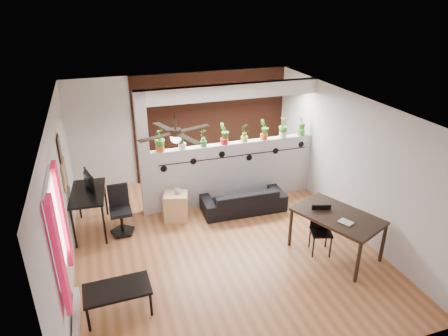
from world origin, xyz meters
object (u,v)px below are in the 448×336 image
at_px(potted_plant_0, 159,140).
at_px(potted_plant_2, 203,137).
at_px(potted_plant_3, 224,133).
at_px(sofa, 243,200).
at_px(potted_plant_1, 182,138).
at_px(coffee_table, 117,291).
at_px(cup, 178,191).
at_px(folding_chair, 321,225).
at_px(ceiling_fan, 176,134).
at_px(potted_plant_6, 283,127).
at_px(potted_plant_7, 302,125).
at_px(dining_table, 337,219).
at_px(computer_desk, 88,196).
at_px(cube_shelf, 176,206).
at_px(potted_plant_5, 264,129).
at_px(office_chair, 121,213).
at_px(potted_plant_4, 245,132).

bearing_deg(potted_plant_0, potted_plant_2, -0.00).
bearing_deg(potted_plant_3, sofa, -65.23).
xyz_separation_m(potted_plant_1, potted_plant_2, (0.45, 0.00, -0.03)).
bearing_deg(potted_plant_0, coffee_table, -113.04).
bearing_deg(potted_plant_3, cup, -158.96).
relative_size(potted_plant_0, folding_chair, 0.53).
bearing_deg(ceiling_fan, potted_plant_6, 33.41).
bearing_deg(potted_plant_7, dining_table, -102.84).
bearing_deg(computer_desk, sofa, -3.70).
distance_m(ceiling_fan, potted_plant_1, 2.00).
relative_size(potted_plant_3, cube_shelf, 0.81).
relative_size(potted_plant_6, potted_plant_7, 1.01).
bearing_deg(ceiling_fan, potted_plant_0, 89.36).
distance_m(potted_plant_5, potted_plant_6, 0.45).
bearing_deg(coffee_table, sofa, 38.47).
xyz_separation_m(computer_desk, dining_table, (4.07, -2.12, -0.06)).
bearing_deg(ceiling_fan, potted_plant_1, 75.32).
relative_size(ceiling_fan, cube_shelf, 2.07).
bearing_deg(computer_desk, ceiling_fan, -45.20).
relative_size(ceiling_fan, sofa, 0.71).
xyz_separation_m(ceiling_fan, potted_plant_6, (2.73, 1.80, -0.73)).
bearing_deg(dining_table, coffee_table, -175.83).
height_order(potted_plant_5, office_chair, potted_plant_5).
bearing_deg(coffee_table, potted_plant_6, 35.26).
distance_m(potted_plant_4, cup, 1.88).
bearing_deg(cube_shelf, potted_plant_2, 48.00).
height_order(potted_plant_1, potted_plant_2, potted_plant_1).
distance_m(potted_plant_1, coffee_table, 3.40).
relative_size(potted_plant_1, cube_shelf, 0.77).
distance_m(ceiling_fan, dining_table, 3.14).
xyz_separation_m(potted_plant_6, cube_shelf, (-2.53, -0.43, -1.30)).
xyz_separation_m(potted_plant_5, office_chair, (-3.18, -0.58, -1.17)).
bearing_deg(potted_plant_6, sofa, -154.02).
height_order(cube_shelf, computer_desk, computer_desk).
bearing_deg(computer_desk, potted_plant_3, 6.86).
bearing_deg(ceiling_fan, potted_plant_7, 29.51).
relative_size(potted_plant_5, potted_plant_7, 1.01).
bearing_deg(ceiling_fan, potted_plant_5, 38.33).
bearing_deg(potted_plant_1, potted_plant_4, 0.00).
bearing_deg(potted_plant_5, office_chair, -169.67).
xyz_separation_m(potted_plant_3, dining_table, (1.24, -2.46, -0.89)).
relative_size(potted_plant_0, potted_plant_2, 1.22).
bearing_deg(cube_shelf, computer_desk, -166.09).
relative_size(potted_plant_3, folding_chair, 0.53).
distance_m(potted_plant_2, computer_desk, 2.52).
distance_m(ceiling_fan, potted_plant_2, 2.16).
relative_size(computer_desk, dining_table, 0.72).
bearing_deg(cup, dining_table, -40.63).
height_order(potted_plant_5, folding_chair, potted_plant_5).
bearing_deg(potted_plant_2, potted_plant_6, 0.00).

